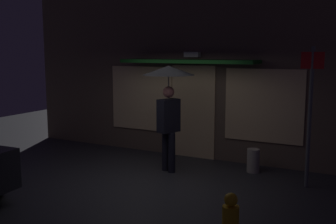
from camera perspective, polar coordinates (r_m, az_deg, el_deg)
name	(u,v)px	position (r m, az deg, el deg)	size (l,w,h in m)	color
ground_plane	(147,183)	(7.89, -3.04, -10.01)	(18.00, 18.00, 0.00)	#2D2D33
building_facade	(196,66)	(9.57, 4.05, 6.60)	(9.37, 1.00, 4.42)	brown
person_with_umbrella	(169,91)	(8.26, 0.08, 3.07)	(1.08, 1.08, 2.23)	black
street_sign_post	(310,109)	(7.74, 19.56, 0.35)	(0.40, 0.07, 2.61)	#595B60
sidewalk_bollard	(253,161)	(8.66, 12.03, -6.77)	(0.26, 0.26, 0.50)	#B2A899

